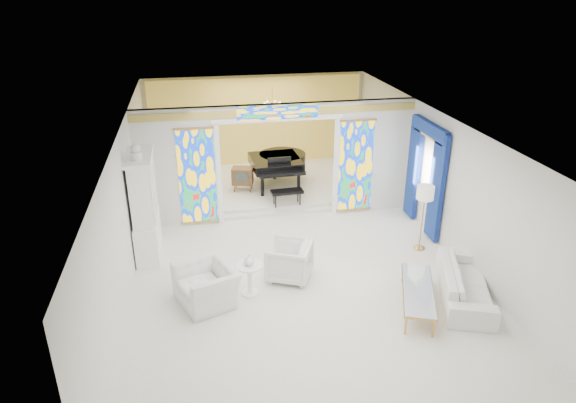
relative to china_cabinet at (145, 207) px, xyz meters
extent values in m
plane|color=white|center=(3.22, -0.60, -1.17)|extent=(12.00, 12.00, 0.00)
cube|color=white|center=(3.22, -0.60, 1.83)|extent=(7.00, 12.00, 0.02)
cube|color=silver|center=(3.22, 5.40, 0.33)|extent=(7.00, 0.02, 3.00)
cube|color=silver|center=(3.22, -6.60, 0.33)|extent=(7.00, 0.02, 3.00)
cube|color=silver|center=(-0.28, -0.60, 0.33)|extent=(0.02, 12.00, 3.00)
cube|color=silver|center=(6.72, -0.60, 0.33)|extent=(0.02, 12.00, 3.00)
cube|color=silver|center=(0.72, 1.40, 0.33)|extent=(2.00, 0.18, 3.00)
cube|color=silver|center=(5.72, 1.40, 0.33)|extent=(2.00, 0.18, 3.00)
cube|color=silver|center=(3.22, 1.40, 1.63)|extent=(3.00, 0.18, 0.40)
cube|color=white|center=(1.72, 1.30, 0.13)|extent=(0.12, 0.06, 2.60)
cube|color=white|center=(4.72, 1.30, 0.13)|extent=(0.12, 0.06, 2.60)
cube|color=white|center=(3.22, 1.30, 1.48)|extent=(3.24, 0.06, 0.12)
cube|color=#D0BF4E|center=(3.22, 1.30, 1.65)|extent=(7.00, 0.05, 0.18)
cube|color=gold|center=(1.19, 1.29, 0.13)|extent=(0.90, 0.04, 2.40)
cube|color=gold|center=(5.25, 1.29, 0.13)|extent=(0.90, 0.04, 2.40)
cube|color=gold|center=(3.22, 1.29, 1.65)|extent=(2.00, 0.04, 0.34)
cube|color=white|center=(3.22, 3.50, -1.08)|extent=(6.80, 3.80, 0.18)
cube|color=#EED653|center=(3.22, 5.28, 0.33)|extent=(6.70, 0.10, 2.90)
cylinder|color=#BA8441|center=(3.42, 3.40, 1.38)|extent=(0.48, 0.48, 0.30)
cube|color=navy|center=(6.62, -0.55, 0.18)|extent=(0.12, 0.55, 2.60)
cube|color=navy|center=(6.62, 0.75, 0.18)|extent=(0.12, 0.55, 2.60)
cube|color=navy|center=(6.62, 0.10, 1.38)|extent=(0.14, 1.70, 0.30)
cube|color=#E3C250|center=(6.62, 0.10, 1.21)|extent=(0.12, 1.50, 0.06)
cube|color=white|center=(0.00, 0.00, -0.72)|extent=(0.50, 1.40, 0.90)
cube|color=white|center=(0.00, 0.00, 0.43)|extent=(0.44, 1.30, 1.40)
cube|color=silver|center=(0.23, 0.00, 0.43)|extent=(0.01, 1.20, 1.30)
cube|color=white|center=(0.00, 0.00, 1.17)|extent=(0.56, 1.46, 0.08)
cylinder|color=white|center=(0.00, -0.35, 1.29)|extent=(0.22, 0.22, 0.16)
sphere|color=white|center=(0.00, -0.35, 1.45)|extent=(0.20, 0.20, 0.20)
imported|color=white|center=(1.20, -2.16, -0.79)|extent=(1.36, 1.45, 0.75)
imported|color=silver|center=(2.92, -1.61, -0.77)|extent=(1.16, 1.14, 0.80)
imported|color=white|center=(6.17, -2.97, -0.84)|extent=(1.61, 2.42, 0.66)
cylinder|color=white|center=(2.04, -2.04, -0.53)|extent=(0.55, 0.55, 0.04)
cylinder|color=white|center=(2.04, -2.04, -0.85)|extent=(0.09, 0.09, 0.62)
cylinder|color=white|center=(2.04, -2.04, -1.15)|extent=(0.37, 0.37, 0.03)
imported|color=silver|center=(2.04, -2.04, -0.40)|extent=(0.24, 0.24, 0.21)
cube|color=silver|center=(5.12, -3.11, -0.77)|extent=(1.16, 1.90, 0.04)
cube|color=#BA8441|center=(5.12, -3.11, -0.79)|extent=(1.20, 1.94, 0.03)
cube|color=#BA8441|center=(4.58, -3.83, -0.98)|extent=(0.05, 0.05, 0.38)
cube|color=#BA8441|center=(5.03, -4.00, -0.98)|extent=(0.05, 0.05, 0.38)
cube|color=#BA8441|center=(5.21, -2.21, -0.98)|extent=(0.05, 0.05, 0.38)
cube|color=#BA8441|center=(5.65, -2.38, -0.98)|extent=(0.05, 0.05, 0.38)
cylinder|color=#BA8441|center=(6.14, -0.95, -1.15)|extent=(0.28, 0.28, 0.03)
cylinder|color=#BA8441|center=(6.14, -0.95, -0.45)|extent=(0.03, 0.03, 1.43)
cylinder|color=silver|center=(6.14, -0.95, 0.24)|extent=(0.40, 0.40, 0.31)
cube|color=black|center=(3.44, 3.11, -0.27)|extent=(1.44, 1.53, 0.27)
cylinder|color=black|center=(3.71, 3.46, -0.27)|extent=(1.43, 1.43, 0.27)
cube|color=black|center=(3.48, 2.26, -0.31)|extent=(1.29, 0.34, 0.09)
cube|color=white|center=(3.49, 2.19, -0.29)|extent=(1.19, 0.15, 0.03)
cube|color=black|center=(3.47, 2.59, -0.06)|extent=(0.66, 0.06, 0.24)
cube|color=black|center=(3.51, 1.69, -0.61)|extent=(0.87, 0.37, 0.08)
cylinder|color=black|center=(2.95, 2.43, -0.70)|extent=(0.10, 0.10, 0.59)
cylinder|color=black|center=(3.99, 2.48, -0.70)|extent=(0.10, 0.10, 0.59)
cylinder|color=black|center=(3.51, 3.69, -0.70)|extent=(0.10, 0.10, 0.59)
cube|color=brown|center=(2.46, 2.94, -0.54)|extent=(0.67, 0.53, 0.47)
cube|color=#363B39|center=(2.41, 2.74, -0.52)|extent=(0.37, 0.11, 0.30)
cone|color=brown|center=(2.21, 2.86, -0.89)|extent=(0.04, 0.04, 0.21)
cone|color=brown|center=(2.65, 2.74, -0.89)|extent=(0.04, 0.04, 0.21)
cone|color=brown|center=(2.28, 3.13, -0.89)|extent=(0.04, 0.04, 0.21)
cone|color=brown|center=(2.72, 3.02, -0.89)|extent=(0.04, 0.04, 0.21)
camera|label=1|loc=(1.15, -10.68, 4.64)|focal=32.00mm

